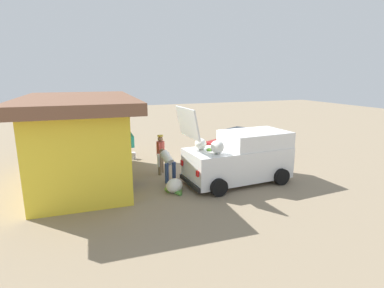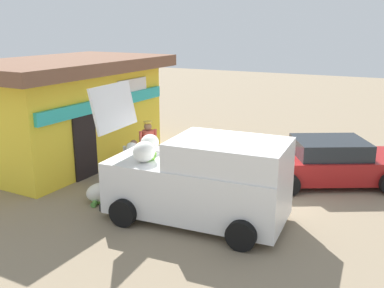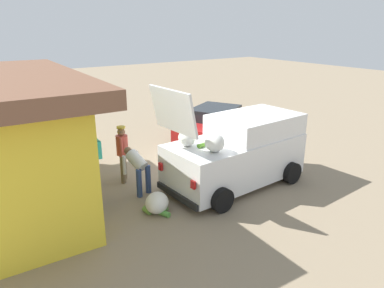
{
  "view_description": "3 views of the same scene",
  "coord_description": "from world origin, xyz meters",
  "views": [
    {
      "loc": [
        -11.31,
        5.78,
        4.12
      ],
      "look_at": [
        0.95,
        1.11,
        1.09
      ],
      "focal_mm": 28.09,
      "sensor_mm": 36.0,
      "label": 1
    },
    {
      "loc": [
        -9.82,
        -3.95,
        4.38
      ],
      "look_at": [
        0.18,
        1.04,
        1.3
      ],
      "focal_mm": 40.8,
      "sensor_mm": 36.0,
      "label": 2
    },
    {
      "loc": [
        -8.48,
        6.43,
        4.41
      ],
      "look_at": [
        0.13,
        0.53,
        0.87
      ],
      "focal_mm": 32.98,
      "sensor_mm": 36.0,
      "label": 3
    }
  ],
  "objects": [
    {
      "name": "paint_bucket",
      "position": [
        3.31,
        3.38,
        0.17
      ],
      "size": [
        0.27,
        0.27,
        0.34
      ],
      "primitive_type": "cylinder",
      "color": "silver",
      "rests_on": "ground_plane"
    },
    {
      "name": "unloaded_banana_pile",
      "position": [
        -1.59,
        2.75,
        0.23
      ],
      "size": [
        0.94,
        0.9,
        0.49
      ],
      "color": "silver",
      "rests_on": "ground_plane"
    },
    {
      "name": "customer_bending",
      "position": [
        -0.36,
        2.66,
        0.78
      ],
      "size": [
        0.78,
        0.65,
        1.25
      ],
      "color": "navy",
      "rests_on": "ground_plane"
    },
    {
      "name": "delivery_van",
      "position": [
        -1.43,
        -0.01,
        0.98
      ],
      "size": [
        2.37,
        4.37,
        3.02
      ],
      "color": "white",
      "rests_on": "ground_plane"
    },
    {
      "name": "vendor_standing",
      "position": [
        0.58,
        2.67,
        0.96
      ],
      "size": [
        0.51,
        0.46,
        1.68
      ],
      "color": "#726047",
      "rests_on": "ground_plane"
    },
    {
      "name": "ground_plane",
      "position": [
        0.0,
        0.0,
        0.0
      ],
      "size": [
        60.0,
        60.0,
        0.0
      ],
      "primitive_type": "plane",
      "color": "gray"
    },
    {
      "name": "parked_sedan",
      "position": [
        2.42,
        -2.17,
        0.6
      ],
      "size": [
        3.48,
        4.39,
        1.26
      ],
      "color": "maroon",
      "rests_on": "ground_plane"
    }
  ]
}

